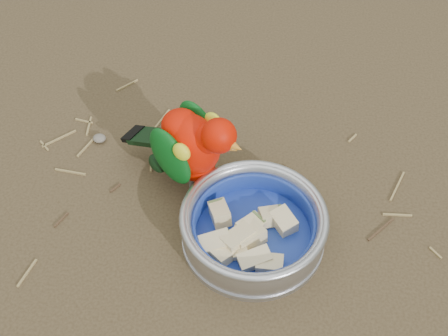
# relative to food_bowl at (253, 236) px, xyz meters

# --- Properties ---
(ground) EXTENTS (60.00, 60.00, 0.00)m
(ground) POSITION_rel_food_bowl_xyz_m (0.02, -0.10, -0.01)
(ground) COLOR #483925
(food_bowl) EXTENTS (0.21, 0.21, 0.02)m
(food_bowl) POSITION_rel_food_bowl_xyz_m (0.00, 0.00, 0.00)
(food_bowl) COLOR #B2B2BA
(food_bowl) RESTS_ON ground
(bowl_wall) EXTENTS (0.21, 0.21, 0.04)m
(bowl_wall) POSITION_rel_food_bowl_xyz_m (0.00, 0.00, 0.03)
(bowl_wall) COLOR #B2B2BA
(bowl_wall) RESTS_ON food_bowl
(fruit_wedges) EXTENTS (0.13, 0.13, 0.03)m
(fruit_wedges) POSITION_rel_food_bowl_xyz_m (0.00, 0.00, 0.02)
(fruit_wedges) COLOR beige
(fruit_wedges) RESTS_ON food_bowl
(lory_parrot) EXTENTS (0.22, 0.18, 0.16)m
(lory_parrot) POSITION_rel_food_bowl_xyz_m (-0.10, 0.09, 0.07)
(lory_parrot) COLOR red
(lory_parrot) RESTS_ON ground
(ground_debris) EXTENTS (0.90, 0.80, 0.01)m
(ground_debris) POSITION_rel_food_bowl_xyz_m (0.04, -0.04, -0.01)
(ground_debris) COLOR #957E4C
(ground_debris) RESTS_ON ground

